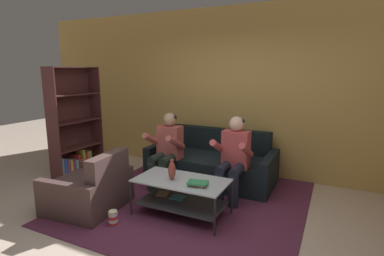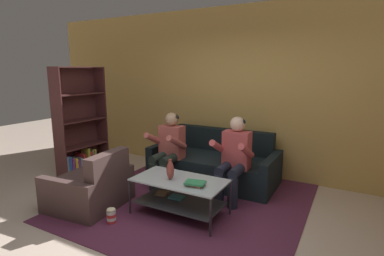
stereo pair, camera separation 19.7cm
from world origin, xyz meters
The scene contains 12 objects.
ground centered at (0.00, 0.00, 0.00)m, with size 16.80×16.80×0.00m, color beige.
back_partition centered at (0.00, 2.46, 1.45)m, with size 8.40×0.12×2.90m, color tan.
couch centered at (-0.18, 1.82, 0.28)m, with size 2.06×0.96×0.83m.
person_seated_left centered at (-0.73, 1.26, 0.64)m, with size 0.50×0.58×1.17m.
person_seated_right centered at (0.37, 1.27, 0.65)m, with size 0.50×0.58×1.19m.
coffee_table centered at (-0.07, 0.51, 0.32)m, with size 1.17×0.62×0.47m.
area_rug centered at (-0.12, 1.04, 0.01)m, with size 3.04×3.27×0.01m.
vase centered at (-0.17, 0.45, 0.60)m, with size 0.10×0.10×0.26m.
book_stack centered at (0.20, 0.41, 0.50)m, with size 0.26×0.21×0.05m.
bookshelf centered at (-2.55, 1.10, 0.72)m, with size 0.36×0.97×1.89m.
armchair centered at (-1.24, 0.13, 0.26)m, with size 0.94×1.01×0.79m.
popcorn_tub centered at (-0.68, -0.09, 0.10)m, with size 0.11×0.11×0.19m.
Camera 1 is at (1.61, -2.65, 1.83)m, focal length 28.00 mm.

